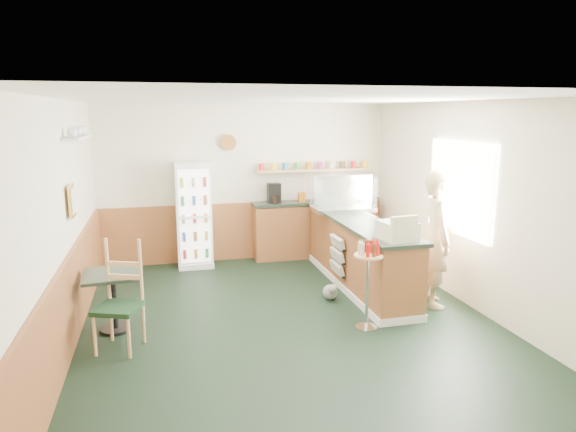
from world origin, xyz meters
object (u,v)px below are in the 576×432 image
object	(u,v)px
cash_register	(397,231)
shopkeeper	(436,239)
display_case	(343,194)
drinks_fridge	(194,215)
condiment_stand	(368,270)
cafe_table	(113,290)
cafe_chair	(118,292)

from	to	relation	value
cash_register	shopkeeper	bearing A→B (deg)	13.84
cash_register	display_case	bearing A→B (deg)	83.26
drinks_fridge	cash_register	xyz separation A→B (m)	(2.28, -2.87, 0.25)
drinks_fridge	display_case	size ratio (longest dim) A/B	1.81
condiment_stand	cafe_table	distance (m)	3.01
cash_register	condiment_stand	size ratio (longest dim) A/B	0.39
condiment_stand	shopkeeper	bearing A→B (deg)	23.48
display_case	cash_register	world-z (taller)	display_case
cash_register	cafe_chair	xyz separation A→B (m)	(-3.31, -0.01, -0.50)
drinks_fridge	condiment_stand	distance (m)	3.60
cash_register	cafe_table	xyz separation A→B (m)	(-3.40, 0.42, -0.62)
drinks_fridge	display_case	world-z (taller)	drinks_fridge
display_case	shopkeeper	bearing A→B (deg)	-67.27
cafe_table	cafe_chair	world-z (taller)	cafe_chair
cafe_chair	drinks_fridge	bearing A→B (deg)	91.76
cash_register	condiment_stand	xyz separation A→B (m)	(-0.48, -0.25, -0.40)
cafe_chair	cafe_table	bearing A→B (deg)	123.23
shopkeeper	cafe_table	size ratio (longest dim) A/B	2.55
cash_register	shopkeeper	world-z (taller)	shopkeeper
cash_register	condiment_stand	bearing A→B (deg)	-159.23
condiment_stand	cafe_chair	bearing A→B (deg)	175.28
display_case	cafe_chair	world-z (taller)	display_case
cafe_table	cafe_chair	xyz separation A→B (m)	(0.09, -0.44, 0.12)
condiment_stand	cafe_table	xyz separation A→B (m)	(-2.92, 0.67, -0.22)
display_case	drinks_fridge	bearing A→B (deg)	157.77
drinks_fridge	condiment_stand	bearing A→B (deg)	-59.90
shopkeeper	cafe_chair	bearing A→B (deg)	107.96
drinks_fridge	cafe_table	distance (m)	2.71
display_case	shopkeeper	distance (m)	1.85
condiment_stand	cafe_chair	size ratio (longest dim) A/B	0.89
cafe_chair	display_case	bearing A→B (deg)	51.82
drinks_fridge	shopkeeper	xyz separation A→B (m)	(2.98, -2.60, 0.04)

